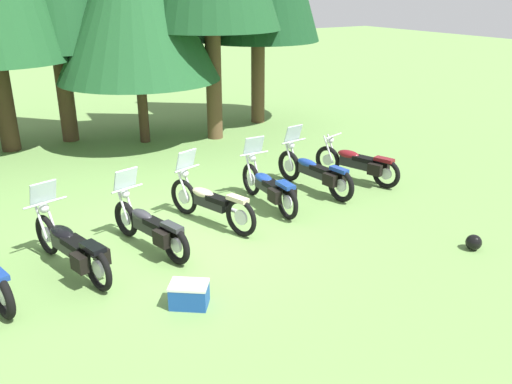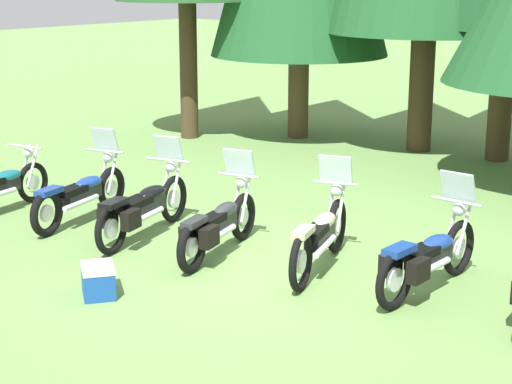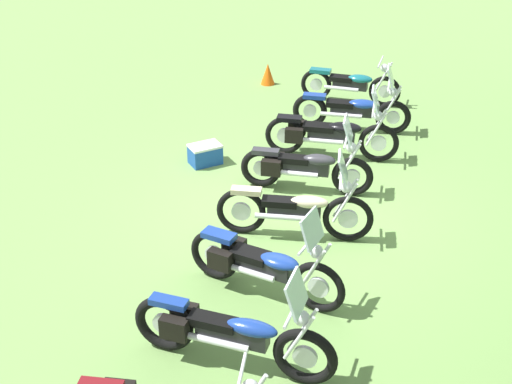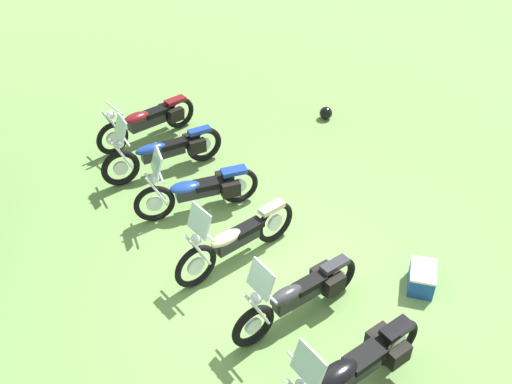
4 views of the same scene
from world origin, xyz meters
The scene contains 9 objects.
ground_plane centered at (0.00, 0.00, 0.00)m, with size 80.00×80.00×0.00m, color #6B934C.
motorcycle_2 centered at (-2.09, -0.28, 0.47)m, with size 1.00×2.35×1.37m.
motorcycle_3 centered at (-0.73, -0.19, 0.44)m, with size 0.85×2.14×1.35m.
motorcycle_4 centered at (0.64, 0.25, 0.47)m, with size 0.91×2.21×1.38m.
motorcycle_5 centered at (2.08, 0.40, 0.46)m, with size 0.68×2.22×1.37m.
motorcycle_6 centered at (3.45, 0.66, 0.46)m, with size 0.75×2.40×1.37m.
motorcycle_7 centered at (4.72, 0.67, 0.45)m, with size 0.99×2.20×1.00m.
picnic_cooler centered at (-0.88, -2.16, 0.18)m, with size 0.66×0.62×0.36m.
dropped_helmet centered at (4.13, -3.10, 0.14)m, with size 0.28×0.28×0.28m, color black.
Camera 4 is at (-5.61, 2.36, 6.43)m, focal length 40.45 mm.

